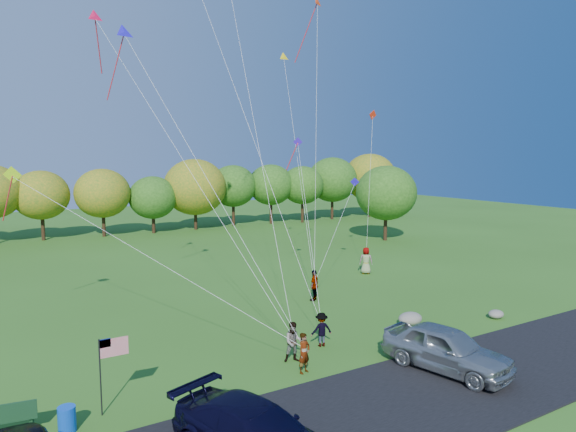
% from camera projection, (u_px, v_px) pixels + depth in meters
% --- Properties ---
extents(ground, '(140.00, 140.00, 0.00)m').
position_uv_depth(ground, '(302.00, 372.00, 20.20)').
color(ground, '#30611B').
rests_on(ground, ground).
extents(asphalt_lane, '(44.00, 6.00, 0.06)m').
position_uv_depth(asphalt_lane, '(367.00, 415.00, 16.80)').
color(asphalt_lane, black).
rests_on(asphalt_lane, ground).
extents(treeline, '(75.55, 27.37, 8.34)m').
position_uv_depth(treeline, '(115.00, 193.00, 51.02)').
color(treeline, '#382014').
rests_on(treeline, ground).
extents(minivan_silver, '(3.14, 5.45, 1.75)m').
position_uv_depth(minivan_silver, '(446.00, 348.00, 20.13)').
color(minivan_silver, '#979DA1').
rests_on(minivan_silver, asphalt_lane).
extents(flyer_a, '(0.67, 0.54, 1.60)m').
position_uv_depth(flyer_a, '(304.00, 353.00, 20.02)').
color(flyer_a, '#4C4C59').
rests_on(flyer_a, ground).
extents(flyer_b, '(0.98, 0.87, 1.67)m').
position_uv_depth(flyer_b, '(294.00, 342.00, 21.10)').
color(flyer_b, '#4C4C59').
rests_on(flyer_b, ground).
extents(flyer_c, '(1.08, 0.74, 1.53)m').
position_uv_depth(flyer_c, '(321.00, 329.00, 22.82)').
color(flyer_c, '#4C4C59').
rests_on(flyer_c, ground).
extents(flyer_d, '(1.13, 1.01, 1.84)m').
position_uv_depth(flyer_d, '(314.00, 285.00, 29.96)').
color(flyer_d, '#4C4C59').
rests_on(flyer_d, ground).
extents(flyer_e, '(1.11, 1.06, 1.92)m').
position_uv_depth(flyer_e, '(366.00, 261.00, 36.75)').
color(flyer_e, '#4C4C59').
rests_on(flyer_e, ground).
extents(park_bench, '(1.96, 0.63, 1.08)m').
position_uv_depth(park_bench, '(1.00, 420.00, 15.40)').
color(park_bench, '#153B1F').
rests_on(park_bench, ground).
extents(trash_barrel, '(0.54, 0.54, 0.80)m').
position_uv_depth(trash_barrel, '(67.00, 419.00, 15.78)').
color(trash_barrel, blue).
rests_on(trash_barrel, ground).
extents(flag_assembly, '(0.96, 0.62, 2.59)m').
position_uv_depth(flag_assembly, '(109.00, 356.00, 16.74)').
color(flag_assembly, black).
rests_on(flag_assembly, ground).
extents(boulder_near, '(1.30, 1.01, 0.65)m').
position_uv_depth(boulder_near, '(410.00, 319.00, 25.71)').
color(boulder_near, '#9F998B').
rests_on(boulder_near, ground).
extents(boulder_far, '(0.86, 0.71, 0.45)m').
position_uv_depth(boulder_far, '(496.00, 314.00, 26.77)').
color(boulder_far, '#6D655D').
rests_on(boulder_far, ground).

